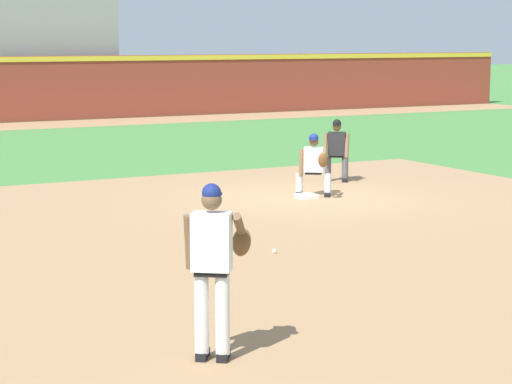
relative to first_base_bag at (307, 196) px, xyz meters
name	(u,v)px	position (x,y,z in m)	size (l,w,h in m)	color
ground_plane	(307,198)	(0.00, 0.00, -0.04)	(160.00, 160.00, 0.00)	#47843D
infield_dirt_patch	(275,252)	(-3.17, -4.32, -0.04)	(18.00, 18.00, 0.01)	#A87F56
warning_track_strip	(38,125)	(0.00, 20.00, -0.04)	(48.00, 3.20, 0.01)	#A87F56
first_base_bag	(307,196)	(0.00, 0.00, 0.00)	(0.38, 0.38, 0.09)	white
baseball	(274,251)	(-3.24, -4.40, -0.01)	(0.07, 0.07, 0.07)	white
pitcher	(214,260)	(-6.30, -8.61, 1.01)	(0.85, 0.55, 1.86)	black
first_baseman	(314,162)	(0.25, 0.11, 0.69)	(0.72, 1.09, 1.34)	black
umpire	(337,148)	(1.87, 1.77, 0.75)	(0.68, 0.65, 1.46)	black
outfield_wall	(23,87)	(0.00, 22.00, 1.35)	(48.00, 0.54, 2.60)	brown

